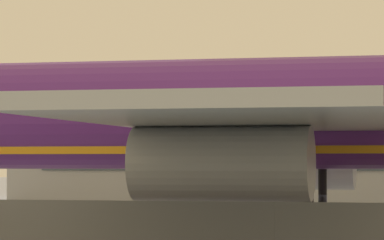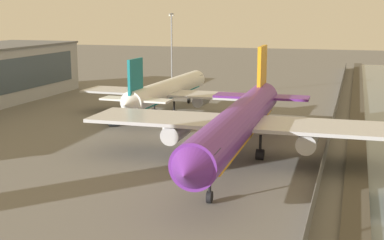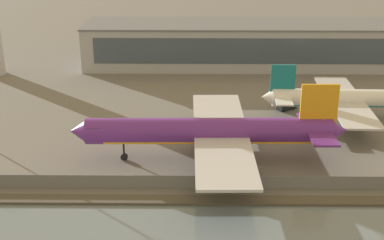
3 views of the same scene
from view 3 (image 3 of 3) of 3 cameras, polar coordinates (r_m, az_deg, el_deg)
The scene contains 8 objects.
ground_plane at distance 112.14m, azimuth 3.59°, elevation -3.43°, with size 500.00×500.00×0.00m, color #66635E.
shoreline_seawall at distance 93.84m, azimuth 4.19°, elevation -8.56°, with size 320.00×3.00×0.50m.
perimeter_fence at distance 97.24m, azimuth 4.05°, elevation -6.68°, with size 280.00×0.10×2.68m.
cargo_jet_purple at distance 106.10m, azimuth 2.24°, elevation -1.27°, with size 55.10×47.01×16.11m.
passenger_jet_white_teal at distance 133.24m, azimuth 16.59°, elevation 2.17°, with size 44.08×37.44×13.50m.
baggage_tug at distance 124.66m, azimuth 9.32°, elevation -0.66°, with size 3.28×3.48×1.80m.
ops_van at distance 137.38m, azimuth 10.04°, elevation 1.61°, with size 5.51×4.57×2.48m.
terminal_building at distance 175.14m, azimuth 5.58°, elevation 8.04°, with size 102.47×22.16×13.74m.
Camera 3 is at (-5.87, -101.65, 46.99)m, focal length 50.00 mm.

